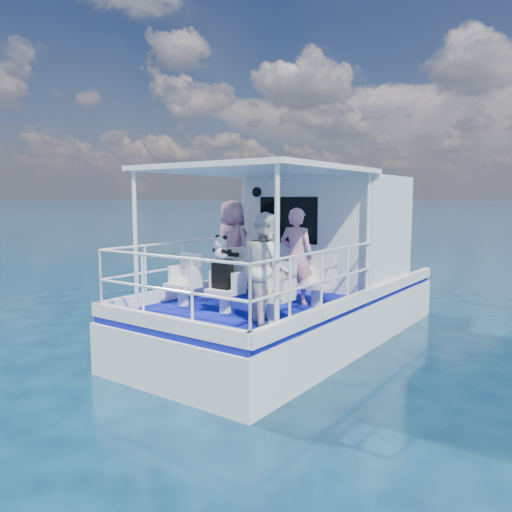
{
  "coord_description": "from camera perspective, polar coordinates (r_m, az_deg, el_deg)",
  "views": [
    {
      "loc": [
        4.83,
        -7.02,
        2.67
      ],
      "look_at": [
        0.09,
        -0.4,
        1.73
      ],
      "focal_mm": 35.0,
      "sensor_mm": 36.0,
      "label": 1
    }
  ],
  "objects": [
    {
      "name": "hull",
      "position": [
        9.74,
        4.44,
        -9.35
      ],
      "size": [
        3.0,
        7.0,
        1.6
      ],
      "primitive_type": "cube",
      "color": "white",
      "rests_on": "ground"
    },
    {
      "name": "seat_port_fwd",
      "position": [
        9.35,
        -2.79,
        -3.14
      ],
      "size": [
        0.48,
        0.46,
        0.38
      ],
      "primitive_type": "cube",
      "color": "silver",
      "rests_on": "deck"
    },
    {
      "name": "ground",
      "position": [
        8.93,
        1.05,
        -10.8
      ],
      "size": [
        2000.0,
        2000.0,
        0.0
      ],
      "primitive_type": "plane",
      "color": "#07223A",
      "rests_on": "ground"
    },
    {
      "name": "canopy",
      "position": [
        8.37,
        0.31,
        9.81
      ],
      "size": [
        3.0,
        3.2,
        0.08
      ],
      "primitive_type": "cube",
      "color": "white",
      "rests_on": "cabin"
    },
    {
      "name": "cabin",
      "position": [
        10.52,
        8.21,
        2.87
      ],
      "size": [
        2.85,
        2.0,
        2.2
      ],
      "primitive_type": "cube",
      "color": "white",
      "rests_on": "deck"
    },
    {
      "name": "railings",
      "position": [
        8.15,
        -1.22,
        -2.37
      ],
      "size": [
        2.84,
        3.59,
        1.0
      ],
      "primitive_type": null,
      "color": "white",
      "rests_on": "deck"
    },
    {
      "name": "passenger_stbd_fwd",
      "position": [
        8.34,
        4.64,
        -0.04
      ],
      "size": [
        0.63,
        0.45,
        1.62
      ],
      "primitive_type": "imported",
      "rotation": [
        0.0,
        0.0,
        3.26
      ],
      "color": "pink",
      "rests_on": "deck"
    },
    {
      "name": "backpack_center",
      "position": [
        7.72,
        -3.86,
        -2.09
      ],
      "size": [
        0.3,
        0.17,
        0.45
      ],
      "primitive_type": "cube",
      "color": "black",
      "rests_on": "seat_center_aft"
    },
    {
      "name": "panda",
      "position": [
        7.67,
        -3.98,
        0.98
      ],
      "size": [
        0.24,
        0.2,
        0.38
      ],
      "primitive_type": null,
      "color": "white",
      "rests_on": "backpack_center"
    },
    {
      "name": "seat_port_aft",
      "position": [
        8.39,
        -8.33,
        -4.33
      ],
      "size": [
        0.48,
        0.46,
        0.38
      ],
      "primitive_type": "cube",
      "color": "silver",
      "rests_on": "deck"
    },
    {
      "name": "seat_center_aft",
      "position": [
        7.8,
        -3.54,
        -5.1
      ],
      "size": [
        0.48,
        0.46,
        0.38
      ],
      "primitive_type": "cube",
      "color": "silver",
      "rests_on": "deck"
    },
    {
      "name": "seat_stbd_aft",
      "position": [
        7.28,
        1.99,
        -5.94
      ],
      "size": [
        0.48,
        0.46,
        0.38
      ],
      "primitive_type": "cube",
      "color": "silver",
      "rests_on": "deck"
    },
    {
      "name": "canopy_posts",
      "position": [
        8.34,
        0.11,
        1.99
      ],
      "size": [
        2.77,
        2.97,
        2.2
      ],
      "color": "white",
      "rests_on": "deck"
    },
    {
      "name": "compact_camera",
      "position": [
        9.19,
        -3.18,
        0.59
      ],
      "size": [
        0.1,
        0.06,
        0.06
      ],
      "primitive_type": "cube",
      "color": "black",
      "rests_on": "backpack_port"
    },
    {
      "name": "seat_center_fwd",
      "position": [
        8.83,
        1.8,
        -3.72
      ],
      "size": [
        0.48,
        0.46,
        0.38
      ],
      "primitive_type": "cube",
      "color": "silver",
      "rests_on": "deck"
    },
    {
      "name": "passenger_stbd_aft",
      "position": [
        7.08,
        1.23,
        -1.34
      ],
      "size": [
        0.97,
        0.95,
        1.58
      ],
      "primitive_type": "imported",
      "rotation": [
        0.0,
        0.0,
        2.44
      ],
      "color": "white",
      "rests_on": "deck"
    },
    {
      "name": "seat_stbd_fwd",
      "position": [
        8.37,
        6.94,
        -4.33
      ],
      "size": [
        0.48,
        0.46,
        0.38
      ],
      "primitive_type": "cube",
      "color": "silver",
      "rests_on": "deck"
    },
    {
      "name": "passenger_port_fwd",
      "position": [
        9.76,
        -2.75,
        1.27
      ],
      "size": [
        0.7,
        0.54,
        1.73
      ],
      "primitive_type": "imported",
      "rotation": [
        0.0,
        0.0,
        3.02
      ],
      "color": "#CA828D",
      "rests_on": "deck"
    },
    {
      "name": "deck",
      "position": [
        9.54,
        4.48,
        -4.43
      ],
      "size": [
        2.9,
        6.9,
        0.1
      ],
      "primitive_type": "cube",
      "color": "#0A0F90",
      "rests_on": "hull"
    },
    {
      "name": "backpack_port",
      "position": [
        9.22,
        -3.01,
        -0.83
      ],
      "size": [
        0.3,
        0.17,
        0.4
      ],
      "primitive_type": "cube",
      "color": "black",
      "rests_on": "seat_port_fwd"
    }
  ]
}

